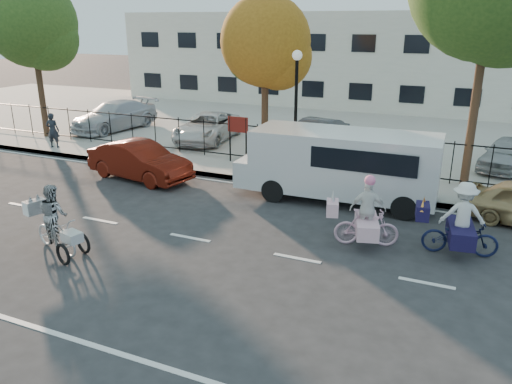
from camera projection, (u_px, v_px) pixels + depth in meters
The scene contains 21 objects.
ground at pixel (190, 238), 13.21m from camera, with size 120.00×120.00×0.00m, color #333334.
road_markings at pixel (190, 238), 13.21m from camera, with size 60.00×9.52×0.01m, color silver, non-canonical shape.
curb at pixel (264, 182), 17.56m from camera, with size 60.00×0.10×0.15m, color #A8A399.
sidewalk at pixel (275, 174), 18.46m from camera, with size 60.00×2.20×0.15m, color #A8A399.
parking_lot at pixel (338, 129), 26.17m from camera, with size 60.00×15.60×0.15m, color #A8A399.
iron_fence at pixel (286, 146), 19.15m from camera, with size 58.00×0.06×1.50m, color black, non-canonical shape.
building at pixel (378, 59), 33.87m from camera, with size 34.00×10.00×6.00m, color silver.
lamppost at pixel (296, 89), 17.89m from camera, with size 0.36×0.36×4.33m.
street_sign at pixel (238, 130), 19.34m from camera, with size 0.85×0.06×1.80m.
zebra_trike at pixel (55, 226), 12.26m from camera, with size 2.03×1.16×1.74m.
unicorn_bike at pixel (366, 220), 12.57m from camera, with size 1.90×1.37×1.87m.
bull_bike at pixel (460, 226), 12.06m from camera, with size 2.04×1.41×1.86m.
white_van at pixel (340, 163), 15.63m from camera, with size 6.27×2.26×2.21m.
red_sedan at pixel (140, 161), 17.93m from camera, with size 1.43×4.09×1.35m, color #531309.
pedestrian at pixel (53, 130), 21.79m from camera, with size 0.56×0.37×1.53m, color black.
lot_car_a at pixel (115, 116), 25.43m from camera, with size 1.98×4.87×1.41m, color #B9BDC2.
lot_car_b at pixel (208, 127), 23.10m from camera, with size 2.08×4.52×1.26m, color silver.
lot_car_c at pixel (314, 136), 21.28m from camera, with size 1.40×4.00×1.32m, color #43444A.
lot_car_d at pixel (507, 154), 18.62m from camera, with size 1.41×3.50×1.19m, color #9C9FA3.
tree_west at pixel (35, 27), 22.55m from camera, with size 4.04×4.04×7.41m.
tree_mid at pixel (269, 46), 19.33m from camera, with size 3.56×3.53×6.47m.
Camera 1 is at (6.47, -10.37, 5.45)m, focal length 35.00 mm.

